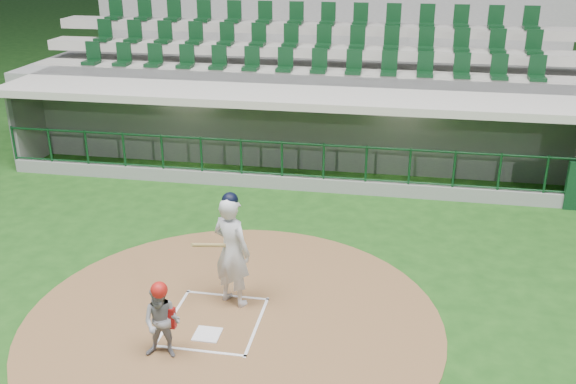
# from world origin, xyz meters

# --- Properties ---
(ground) EXTENTS (120.00, 120.00, 0.00)m
(ground) POSITION_xyz_m (0.00, 0.00, 0.00)
(ground) COLOR #184513
(ground) RESTS_ON ground
(dirt_circle) EXTENTS (7.20, 7.20, 0.01)m
(dirt_circle) POSITION_xyz_m (0.30, -0.20, 0.01)
(dirt_circle) COLOR brown
(dirt_circle) RESTS_ON ground
(home_plate) EXTENTS (0.43, 0.43, 0.02)m
(home_plate) POSITION_xyz_m (0.00, -0.70, 0.02)
(home_plate) COLOR white
(home_plate) RESTS_ON dirt_circle
(batter_box_chalk) EXTENTS (1.55, 1.80, 0.01)m
(batter_box_chalk) POSITION_xyz_m (0.00, -0.30, 0.02)
(batter_box_chalk) COLOR white
(batter_box_chalk) RESTS_ON ground
(dugout_structure) EXTENTS (16.40, 3.70, 3.00)m
(dugout_structure) POSITION_xyz_m (0.05, 7.82, 0.96)
(dugout_structure) COLOR slate
(dugout_structure) RESTS_ON ground
(seating_deck) EXTENTS (17.00, 6.72, 5.15)m
(seating_deck) POSITION_xyz_m (0.00, 10.91, 1.42)
(seating_deck) COLOR gray
(seating_deck) RESTS_ON ground
(batter) EXTENTS (0.98, 1.02, 2.12)m
(batter) POSITION_xyz_m (0.17, 0.38, 1.06)
(batter) COLOR silver
(batter) RESTS_ON dirt_circle
(catcher) EXTENTS (0.62, 0.50, 1.32)m
(catcher) POSITION_xyz_m (-0.50, -1.35, 0.66)
(catcher) COLOR gray
(catcher) RESTS_ON dirt_circle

